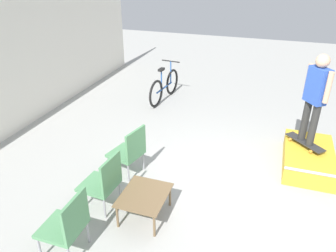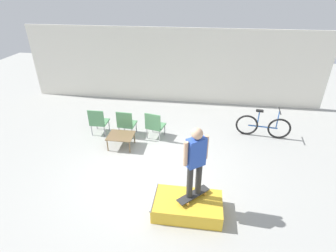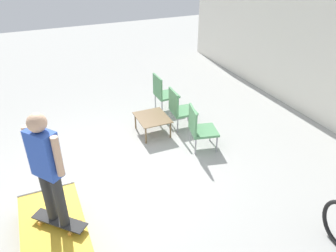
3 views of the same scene
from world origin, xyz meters
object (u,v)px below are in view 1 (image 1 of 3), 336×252
object	(u,v)px
skate_ramp_box	(308,158)
patio_chair_left	(67,224)
skateboard_on_ramp	(305,142)
bicycle	(165,87)
patio_chair_right	(130,150)
person_skater	(316,93)
patio_chair_center	(104,181)
coffee_table	(144,197)

from	to	relation	value
skate_ramp_box	patio_chair_left	bearing A→B (deg)	136.34
skateboard_on_ramp	bicycle	bearing A→B (deg)	14.38
patio_chair_right	patio_chair_left	bearing A→B (deg)	13.12
patio_chair_right	skateboard_on_ramp	bearing A→B (deg)	128.61
skateboard_on_ramp	person_skater	world-z (taller)	person_skater
person_skater	patio_chair_center	distance (m)	3.84
patio_chair_left	patio_chair_right	world-z (taller)	same
coffee_table	patio_chair_right	size ratio (longest dim) A/B	0.85
person_skater	patio_chair_right	bearing A→B (deg)	78.79
skate_ramp_box	skateboard_on_ramp	distance (m)	0.30
skate_ramp_box	coffee_table	world-z (taller)	coffee_table
bicycle	skate_ramp_box	bearing A→B (deg)	-115.04
skateboard_on_ramp	coffee_table	xyz separation A→B (m)	(-2.32, 2.26, -0.07)
patio_chair_left	patio_chair_center	size ratio (longest dim) A/B	1.00
skateboard_on_ramp	person_skater	distance (m)	0.98
skate_ramp_box	bicycle	bearing A→B (deg)	58.69
coffee_table	patio_chair_right	distance (m)	1.14
skate_ramp_box	skateboard_on_ramp	bearing A→B (deg)	40.67
skate_ramp_box	bicycle	size ratio (longest dim) A/B	0.88
patio_chair_left	coffee_table	bearing A→B (deg)	145.30
patio_chair_center	bicycle	xyz separation A→B (m)	(4.40, 0.58, -0.11)
patio_chair_center	bicycle	world-z (taller)	bicycle
skate_ramp_box	skateboard_on_ramp	world-z (taller)	skateboard_on_ramp
skateboard_on_ramp	patio_chair_right	bearing A→B (deg)	70.60
coffee_table	patio_chair_left	world-z (taller)	patio_chair_left
skateboard_on_ramp	patio_chair_center	size ratio (longest dim) A/B	0.77
coffee_table	patio_chair_left	bearing A→B (deg)	145.52
patio_chair_left	skateboard_on_ramp	bearing A→B (deg)	138.07
person_skater	patio_chair_right	world-z (taller)	person_skater
patio_chair_center	skateboard_on_ramp	bearing A→B (deg)	132.32
skate_ramp_box	patio_chair_right	bearing A→B (deg)	113.03
skate_ramp_box	patio_chair_center	distance (m)	3.75
patio_chair_left	skate_ramp_box	bearing A→B (deg)	136.12
patio_chair_left	bicycle	world-z (taller)	bicycle
coffee_table	patio_chair_left	distance (m)	1.16
coffee_table	patio_chair_right	bearing A→B (deg)	35.21
skateboard_on_ramp	person_skater	xyz separation A→B (m)	(0.00, -0.00, 0.98)
person_skater	bicycle	size ratio (longest dim) A/B	0.96
skateboard_on_ramp	patio_chair_left	size ratio (longest dim) A/B	0.77
patio_chair_center	person_skater	bearing A→B (deg)	132.32
skateboard_on_ramp	patio_chair_right	distance (m)	3.24
bicycle	patio_chair_center	bearing A→B (deg)	-166.23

